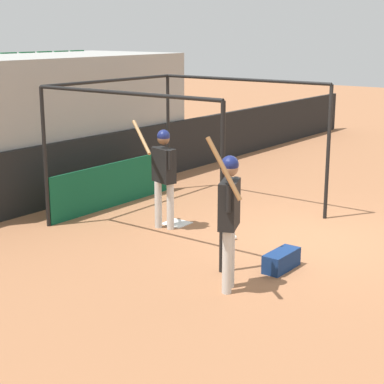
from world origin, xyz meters
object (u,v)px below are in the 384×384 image
equipment_bag (281,260)px  player_batter (163,169)px  player_waiting (229,209)px  baseball (235,237)px

equipment_bag → player_batter: bearing=78.9°
player_batter → player_waiting: size_ratio=0.88×
player_batter → player_waiting: (-1.67, -2.51, 0.07)m
player_waiting → equipment_bag: player_waiting is taller
player_batter → equipment_bag: bearing=-175.4°
player_waiting → baseball: bearing=-172.5°
player_waiting → equipment_bag: 1.54m
player_batter → equipment_bag: (-0.53, -2.71, -0.95)m
player_batter → baseball: bearing=-154.8°
player_waiting → equipment_bag: bearing=147.1°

